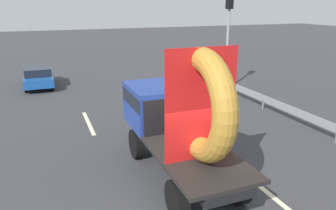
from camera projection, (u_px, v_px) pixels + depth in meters
name	position (u px, v px, depth m)	size (l,w,h in m)	color
ground_plane	(197.00, 186.00, 9.21)	(120.00, 120.00, 0.00)	#38383A
flatbed_truck	(176.00, 115.00, 9.48)	(2.02, 5.53, 4.01)	black
distant_sedan	(38.00, 76.00, 19.91)	(1.65, 3.85, 1.26)	black
traffic_light	(228.00, 28.00, 18.09)	(0.42, 0.36, 5.57)	gray
guardrail	(239.00, 88.00, 17.59)	(0.10, 17.28, 0.71)	gray
lane_dash_left_far	(89.00, 123.00, 14.02)	(3.00, 0.16, 0.01)	beige
lane_dash_right_near	(287.00, 208.00, 8.17)	(2.81, 0.16, 0.01)	beige
lane_dash_right_far	(167.00, 111.00, 15.52)	(2.90, 0.16, 0.01)	beige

